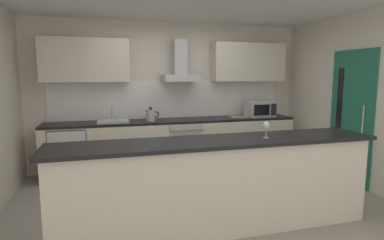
{
  "coord_description": "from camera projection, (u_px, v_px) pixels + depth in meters",
  "views": [
    {
      "loc": [
        -1.21,
        -3.84,
        1.67
      ],
      "look_at": [
        -0.02,
        0.37,
        1.05
      ],
      "focal_mm": 29.63,
      "sensor_mm": 36.0,
      "label": 1
    }
  ],
  "objects": [
    {
      "name": "range_hood",
      "position": [
        180.0,
        68.0,
        5.54
      ],
      "size": [
        0.62,
        0.45,
        0.72
      ],
      "color": "#B7BABC"
    },
    {
      "name": "side_door",
      "position": [
        351.0,
        117.0,
        4.86
      ],
      "size": [
        0.08,
        0.85,
        2.05
      ],
      "color": "#1E664C",
      "rests_on": "ground"
    },
    {
      "name": "wall_right",
      "position": [
        362.0,
        100.0,
        4.72
      ],
      "size": [
        0.12,
        4.66,
        2.6
      ],
      "primitive_type": "cube",
      "color": "silver",
      "rests_on": "ground"
    },
    {
      "name": "ground",
      "position": [
        201.0,
        202.0,
        4.22
      ],
      "size": [
        5.94,
        4.66,
        0.02
      ],
      "primitive_type": "cube",
      "color": "gray"
    },
    {
      "name": "counter_back",
      "position": [
        175.0,
        145.0,
        5.59
      ],
      "size": [
        4.35,
        0.6,
        0.9
      ],
      "color": "beige",
      "rests_on": "ground"
    },
    {
      "name": "refrigerator",
      "position": [
        69.0,
        153.0,
        5.09
      ],
      "size": [
        0.58,
        0.6,
        0.85
      ],
      "color": "white",
      "rests_on": "ground"
    },
    {
      "name": "counter_island",
      "position": [
        218.0,
        185.0,
        3.4
      ],
      "size": [
        3.5,
        0.64,
        1.0
      ],
      "color": "beige",
      "rests_on": "ground"
    },
    {
      "name": "oven",
      "position": [
        182.0,
        144.0,
        5.6
      ],
      "size": [
        0.6,
        0.62,
        0.8
      ],
      "color": "slate",
      "rests_on": "ground"
    },
    {
      "name": "microwave",
      "position": [
        260.0,
        109.0,
        5.9
      ],
      "size": [
        0.5,
        0.38,
        0.3
      ],
      "color": "#B7BABC",
      "rests_on": "counter_back"
    },
    {
      "name": "upper_cabinets",
      "position": [
        173.0,
        61.0,
        5.53
      ],
      "size": [
        4.29,
        0.32,
        0.7
      ],
      "color": "beige"
    },
    {
      "name": "wall_back",
      "position": [
        170.0,
        95.0,
        5.84
      ],
      "size": [
        5.94,
        0.12,
        2.6
      ],
      "primitive_type": "cube",
      "color": "silver",
      "rests_on": "ground"
    },
    {
      "name": "backsplash_tile",
      "position": [
        171.0,
        100.0,
        5.78
      ],
      "size": [
        4.2,
        0.02,
        0.66
      ],
      "primitive_type": "cube",
      "color": "white"
    },
    {
      "name": "wine_glass",
      "position": [
        266.0,
        127.0,
        3.41
      ],
      "size": [
        0.08,
        0.08,
        0.18
      ],
      "color": "silver",
      "rests_on": "counter_island"
    },
    {
      "name": "kettle",
      "position": [
        151.0,
        115.0,
        5.34
      ],
      "size": [
        0.29,
        0.15,
        0.24
      ],
      "color": "#B7BABC",
      "rests_on": "counter_back"
    },
    {
      "name": "sink",
      "position": [
        113.0,
        121.0,
        5.23
      ],
      "size": [
        0.5,
        0.4,
        0.26
      ],
      "color": "silver",
      "rests_on": "counter_back"
    },
    {
      "name": "chopping_board",
      "position": [
        239.0,
        117.0,
        5.8
      ],
      "size": [
        0.36,
        0.25,
        0.02
      ],
      "primitive_type": "cube",
      "rotation": [
        0.0,
        0.0,
        -0.1
      ],
      "color": "tan",
      "rests_on": "counter_back"
    }
  ]
}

